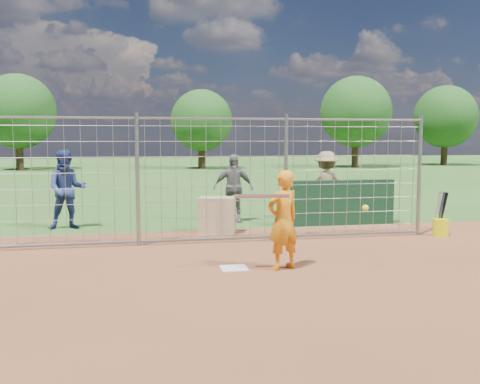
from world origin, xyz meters
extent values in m
plane|color=#2D591E|center=(0.00, 0.00, 0.00)|extent=(100.00, 100.00, 0.00)
plane|color=brown|center=(0.00, -3.00, 0.01)|extent=(18.00, 18.00, 0.00)
cube|color=silver|center=(0.00, -0.20, 0.01)|extent=(0.43, 0.43, 0.02)
cube|color=#11381E|center=(3.40, 3.60, 0.55)|extent=(2.60, 0.20, 1.10)
imported|color=orange|center=(0.77, -0.39, 0.81)|extent=(0.69, 0.58, 1.61)
imported|color=navy|center=(-3.10, 4.31, 0.93)|extent=(0.95, 0.77, 1.85)
imported|color=#5E5E63|center=(0.88, 4.60, 0.86)|extent=(1.04, 0.52, 1.71)
imported|color=olive|center=(3.31, 4.49, 0.89)|extent=(1.27, 0.92, 1.77)
cube|color=tan|center=(0.24, 3.13, 0.40)|extent=(0.92, 0.75, 0.80)
cylinder|color=silver|center=(0.38, -0.54, 1.22)|extent=(0.86, 0.19, 0.06)
sphere|color=#C1E618|center=(2.03, -0.71, 1.01)|extent=(0.10, 0.10, 0.10)
cylinder|color=yellow|center=(4.90, 1.75, 0.19)|extent=(0.34, 0.34, 0.38)
cylinder|color=silver|center=(4.85, 1.80, 0.55)|extent=(0.07, 0.21, 0.85)
cylinder|color=navy|center=(4.92, 1.80, 0.55)|extent=(0.09, 0.24, 0.84)
cylinder|color=black|center=(4.97, 1.80, 0.55)|extent=(0.06, 0.31, 0.83)
cylinder|color=gray|center=(-1.50, 2.00, 1.30)|extent=(0.08, 0.08, 2.60)
cylinder|color=gray|center=(1.50, 2.00, 1.30)|extent=(0.08, 0.08, 2.60)
cylinder|color=gray|center=(4.50, 2.00, 1.30)|extent=(0.08, 0.08, 2.60)
cylinder|color=gray|center=(0.00, 2.00, 2.50)|extent=(9.00, 0.05, 0.05)
cylinder|color=gray|center=(0.00, 2.00, 0.08)|extent=(9.00, 0.05, 0.05)
cube|color=gray|center=(0.00, 2.00, 1.25)|extent=(9.00, 0.02, 2.50)
cylinder|color=#3F2B19|center=(-9.00, 29.00, 1.26)|extent=(0.50, 0.50, 2.52)
sphere|color=#26561E|center=(-9.00, 29.00, 3.85)|extent=(4.90, 4.90, 4.90)
cylinder|color=#3F2B19|center=(3.00, 28.00, 1.08)|extent=(0.50, 0.50, 2.16)
sphere|color=#26561E|center=(3.00, 28.00, 3.30)|extent=(4.20, 4.20, 4.20)
cylinder|color=#3F2B19|center=(14.00, 27.50, 1.30)|extent=(0.50, 0.50, 2.59)
sphere|color=#26561E|center=(14.00, 27.50, 3.96)|extent=(5.04, 5.04, 5.04)
cylinder|color=#3F2B19|center=(22.00, 29.00, 1.22)|extent=(0.50, 0.50, 2.45)
sphere|color=#26561E|center=(22.00, 29.00, 3.74)|extent=(4.76, 4.76, 4.76)
camera|label=1|loc=(-1.55, -8.56, 2.12)|focal=40.00mm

